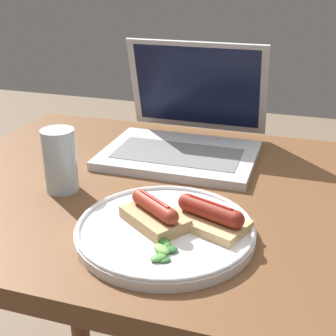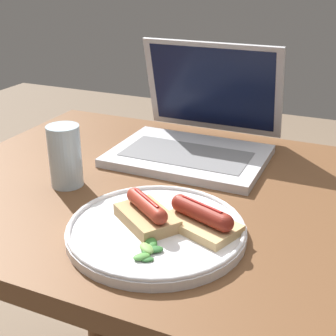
# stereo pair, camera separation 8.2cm
# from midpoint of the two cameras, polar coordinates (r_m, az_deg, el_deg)

# --- Properties ---
(desk) EXTENTS (1.02, 0.70, 0.74)m
(desk) POSITION_cam_midpoint_polar(r_m,az_deg,el_deg) (0.93, 0.25, -9.49)
(desk) COLOR brown
(desk) RESTS_ON ground_plane
(laptop) EXTENTS (0.32, 0.29, 0.23)m
(laptop) POSITION_cam_midpoint_polar(r_m,az_deg,el_deg) (1.03, -0.23, 4.09)
(laptop) COLOR #B7B7BC
(laptop) RESTS_ON desk
(plate) EXTENTS (0.28, 0.28, 0.02)m
(plate) POSITION_cam_midpoint_polar(r_m,az_deg,el_deg) (0.73, -3.71, -7.59)
(plate) COLOR silver
(plate) RESTS_ON desk
(sausage_toast_left) EXTENTS (0.12, 0.11, 0.05)m
(sausage_toast_left) POSITION_cam_midpoint_polar(r_m,az_deg,el_deg) (0.73, -4.87, -5.70)
(sausage_toast_left) COLOR tan
(sausage_toast_left) RESTS_ON plate
(sausage_toast_middle) EXTENTS (0.13, 0.11, 0.04)m
(sausage_toast_middle) POSITION_cam_midpoint_polar(r_m,az_deg,el_deg) (0.72, 1.90, -6.01)
(sausage_toast_middle) COLOR tan
(sausage_toast_middle) RESTS_ON plate
(salad_pile) EXTENTS (0.04, 0.07, 0.01)m
(salad_pile) POSITION_cam_midpoint_polar(r_m,az_deg,el_deg) (0.67, -4.09, -9.99)
(salad_pile) COLOR #387A33
(salad_pile) RESTS_ON plate
(drinking_glass) EXTENTS (0.06, 0.06, 0.12)m
(drinking_glass) POSITION_cam_midpoint_polar(r_m,az_deg,el_deg) (0.89, -15.64, 0.83)
(drinking_glass) COLOR silver
(drinking_glass) RESTS_ON desk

